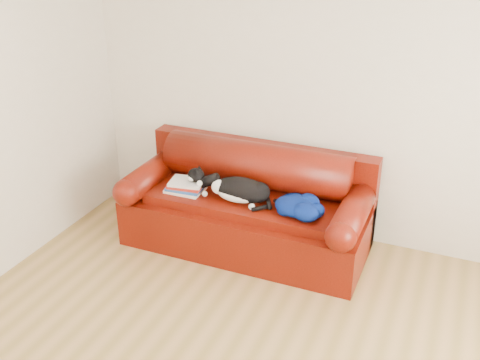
{
  "coord_description": "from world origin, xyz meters",
  "views": [
    {
      "loc": [
        1.05,
        -2.5,
        2.69
      ],
      "look_at": [
        -0.58,
        1.35,
        0.71
      ],
      "focal_mm": 42.0,
      "sensor_mm": 36.0,
      "label": 1
    }
  ],
  "objects_px": {
    "book_stack": "(186,186)",
    "cat": "(240,190)",
    "blanket": "(299,205)",
    "sofa_base": "(246,221)"
  },
  "relations": [
    {
      "from": "blanket",
      "to": "book_stack",
      "type": "bearing_deg",
      "value": -179.3
    },
    {
      "from": "book_stack",
      "to": "blanket",
      "type": "distance_m",
      "value": 1.02
    },
    {
      "from": "cat",
      "to": "blanket",
      "type": "relative_size",
      "value": 1.45
    },
    {
      "from": "book_stack",
      "to": "cat",
      "type": "xyz_separation_m",
      "value": [
        0.51,
        0.01,
        0.05
      ]
    },
    {
      "from": "book_stack",
      "to": "blanket",
      "type": "relative_size",
      "value": 0.67
    },
    {
      "from": "book_stack",
      "to": "blanket",
      "type": "bearing_deg",
      "value": 0.7
    },
    {
      "from": "sofa_base",
      "to": "book_stack",
      "type": "bearing_deg",
      "value": -165.58
    },
    {
      "from": "sofa_base",
      "to": "cat",
      "type": "distance_m",
      "value": 0.38
    },
    {
      "from": "sofa_base",
      "to": "blanket",
      "type": "xyz_separation_m",
      "value": [
        0.51,
        -0.12,
        0.32
      ]
    },
    {
      "from": "sofa_base",
      "to": "cat",
      "type": "xyz_separation_m",
      "value": [
        -0.01,
        -0.12,
        0.36
      ]
    }
  ]
}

